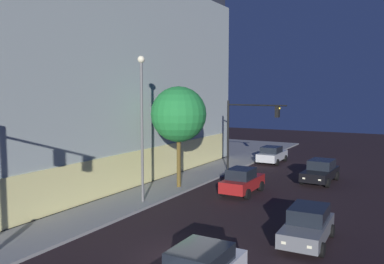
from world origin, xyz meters
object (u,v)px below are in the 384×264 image
object	(u,v)px
modern_building	(7,68)
street_lamp_sidewalk	(142,113)
car_grey	(308,225)
car_silver	(272,154)
car_black	(321,171)
car_red	(242,181)
sidewalk_tree	(179,114)
traffic_light_far_corner	(246,123)

from	to	relation	value
modern_building	street_lamp_sidewalk	size ratio (longest dim) A/B	3.43
car_grey	car_silver	distance (m)	21.57
street_lamp_sidewalk	car_black	bearing A→B (deg)	-35.39
street_lamp_sidewalk	car_red	bearing A→B (deg)	-39.66
car_grey	car_red	xyz separation A→B (m)	(6.98, 6.08, 0.06)
sidewalk_tree	car_red	xyz separation A→B (m)	(0.86, -4.54, -4.46)
traffic_light_far_corner	car_black	world-z (taller)	traffic_light_far_corner
street_lamp_sidewalk	traffic_light_far_corner	bearing A→B (deg)	-10.17
street_lamp_sidewalk	car_black	xyz separation A→B (m)	(11.71, -8.32, -4.82)
modern_building	sidewalk_tree	size ratio (longest dim) A/B	4.26
modern_building	car_silver	xyz separation A→B (m)	(14.20, -20.28, -8.27)
car_red	car_silver	distance (m)	13.14
car_black	sidewalk_tree	bearing A→B (deg)	130.58
sidewalk_tree	modern_building	bearing A→B (deg)	91.21
traffic_light_far_corner	sidewalk_tree	size ratio (longest dim) A/B	0.84
sidewalk_tree	car_red	bearing A→B (deg)	-79.33
traffic_light_far_corner	car_red	world-z (taller)	traffic_light_far_corner
sidewalk_tree	traffic_light_far_corner	bearing A→B (deg)	-16.91
modern_building	car_black	xyz separation A→B (m)	(7.59, -26.31, -8.23)
car_black	car_silver	world-z (taller)	car_black
car_red	car_black	world-z (taller)	car_red
traffic_light_far_corner	street_lamp_sidewalk	size ratio (longest dim) A/B	0.68
modern_building	car_red	size ratio (longest dim) A/B	7.28
street_lamp_sidewalk	car_grey	size ratio (longest dim) A/B	2.07
street_lamp_sidewalk	car_silver	size ratio (longest dim) A/B	1.99
street_lamp_sidewalk	car_red	size ratio (longest dim) A/B	2.12
street_lamp_sidewalk	car_grey	distance (m)	11.69
car_red	car_silver	xyz separation A→B (m)	(12.96, 2.15, -0.07)
traffic_light_far_corner	car_red	size ratio (longest dim) A/B	1.44
traffic_light_far_corner	car_silver	world-z (taller)	traffic_light_far_corner
car_grey	sidewalk_tree	bearing A→B (deg)	60.03
street_lamp_sidewalk	sidewalk_tree	size ratio (longest dim) A/B	1.24
car_grey	street_lamp_sidewalk	bearing A→B (deg)	81.23
car_silver	street_lamp_sidewalk	bearing A→B (deg)	172.87
traffic_light_far_corner	car_silver	distance (m)	7.41
modern_building	street_lamp_sidewalk	xyz separation A→B (m)	(-4.12, -17.98, -3.41)
car_grey	car_black	distance (m)	13.51
modern_building	car_grey	world-z (taller)	modern_building
modern_building	car_silver	bearing A→B (deg)	-55.00
sidewalk_tree	car_red	size ratio (longest dim) A/B	1.71
traffic_light_far_corner	car_grey	distance (m)	16.20
car_grey	car_red	size ratio (longest dim) A/B	1.03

